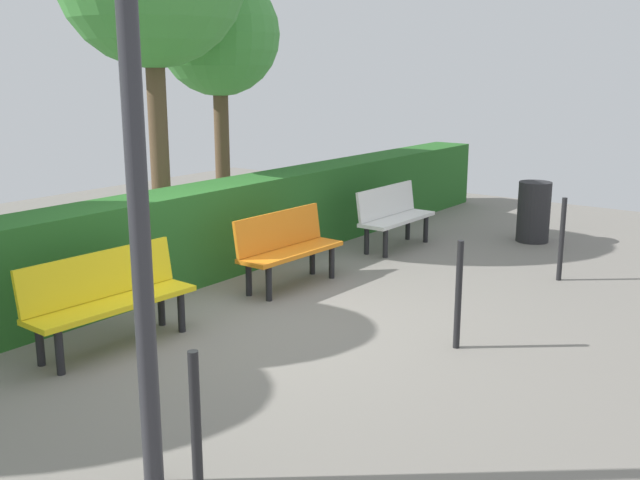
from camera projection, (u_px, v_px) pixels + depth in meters
ground_plane at (267, 321)px, 7.35m from camera, size 16.48×16.48×0.00m
bench_white at (393, 214)px, 10.24m from camera, size 1.40×0.46×0.86m
bench_orange at (287, 245)px, 8.44m from camera, size 1.43×0.49×0.86m
bench_yellow at (108, 295)px, 6.59m from camera, size 1.61×0.51×0.86m
hedge_row at (219, 228)px, 9.02m from camera, size 12.48×0.68×1.10m
tree_near at (219, 36)px, 11.45m from camera, size 1.93×1.93×3.95m
railing_post_near at (562, 239)px, 8.64m from camera, size 0.06×0.06×1.00m
railing_post_mid at (458, 295)px, 6.53m from camera, size 0.06×0.06×1.00m
railing_post_far at (196, 436)px, 4.04m from camera, size 0.06×0.06×1.00m
lamp_post at (132, 97)px, 3.92m from camera, size 0.36×0.36×3.28m
trash_bin at (534, 212)px, 10.61m from camera, size 0.47×0.47×0.88m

